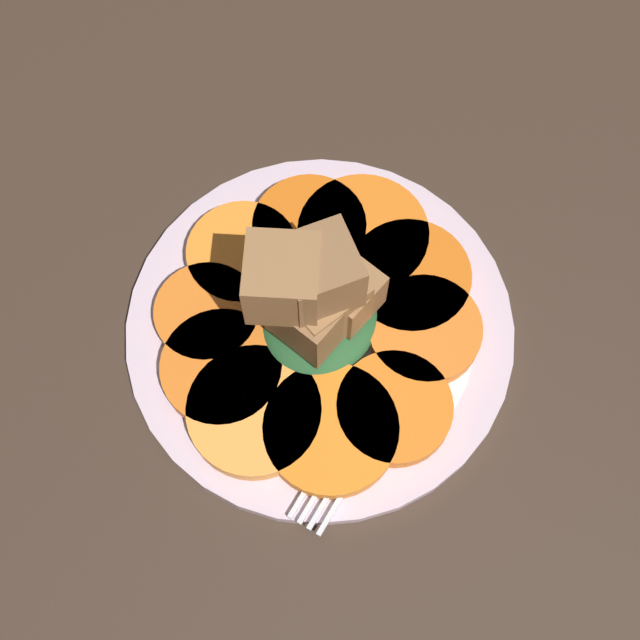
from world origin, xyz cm
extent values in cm
cube|color=#38281E|center=(0.00, 0.00, 1.00)|extent=(120.00, 120.00, 2.00)
cylinder|color=silver|center=(0.00, 0.00, 2.50)|extent=(25.37, 25.37, 1.00)
cylinder|color=white|center=(0.00, 0.00, 2.55)|extent=(20.30, 20.30, 1.00)
cylinder|color=orange|center=(6.77, 1.14, 3.74)|extent=(8.82, 8.82, 1.29)
cylinder|color=#D66114|center=(5.22, 4.43, 3.74)|extent=(7.66, 7.66, 1.29)
cylinder|color=orange|center=(1.12, 6.97, 3.74)|extent=(7.43, 7.43, 1.29)
cylinder|color=orange|center=(-3.62, 6.37, 3.74)|extent=(6.79, 6.79, 1.29)
cylinder|color=orange|center=(-6.11, 3.36, 3.74)|extent=(7.69, 7.69, 1.29)
cylinder|color=#F9963A|center=(-7.24, -0.19, 3.74)|extent=(8.38, 8.38, 1.29)
cylinder|color=orange|center=(-5.52, -4.56, 3.74)|extent=(8.38, 8.38, 1.29)
cylinder|color=orange|center=(-2.17, -7.06, 3.74)|extent=(7.24, 7.24, 1.29)
cylinder|color=orange|center=(3.31, -5.88, 3.74)|extent=(7.34, 7.34, 1.29)
cylinder|color=orange|center=(5.92, -3.09, 3.74)|extent=(8.07, 8.07, 1.29)
ellipsoid|color=#235128|center=(0.00, 0.00, 4.13)|extent=(8.09, 7.28, 2.06)
cube|color=olive|center=(0.20, -0.04, 7.42)|extent=(5.63, 5.63, 4.54)
cube|color=olive|center=(1.52, -1.03, 6.90)|extent=(3.85, 3.85, 3.49)
cube|color=olive|center=(0.58, -0.13, 6.77)|extent=(3.72, 3.72, 3.22)
cube|color=brown|center=(-0.81, 0.41, 7.30)|extent=(4.66, 4.66, 4.29)
cube|color=olive|center=(-1.54, 1.51, 11.39)|extent=(5.70, 5.70, 4.16)
cube|color=brown|center=(-0.24, -0.12, 11.32)|extent=(5.70, 5.70, 4.11)
cube|color=silver|center=(1.96, -5.68, 3.30)|extent=(13.08, 1.89, 0.40)
cube|color=silver|center=(-5.33, -6.13, 3.30)|extent=(1.72, 2.40, 0.40)
cube|color=silver|center=(-8.62, -7.33, 3.30)|extent=(5.14, 0.62, 0.40)
cube|color=silver|center=(-8.66, -6.66, 3.30)|extent=(5.14, 0.62, 0.40)
cube|color=silver|center=(-8.70, -6.00, 3.30)|extent=(5.14, 0.62, 0.40)
cube|color=silver|center=(-8.74, -5.33, 3.30)|extent=(5.14, 0.62, 0.40)
camera|label=1|loc=(-17.59, -11.99, 56.99)|focal=50.00mm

